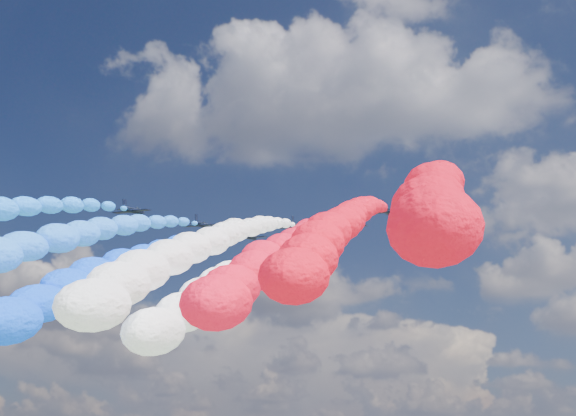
# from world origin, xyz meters

# --- Properties ---
(jet_0) EXTENTS (9.07, 12.04, 5.07)m
(jet_0) POSITION_xyz_m (-32.78, -7.69, 108.53)
(jet_0) COLOR black
(jet_1) EXTENTS (8.83, 11.87, 5.07)m
(jet_1) POSITION_xyz_m (-21.29, 5.42, 108.53)
(jet_1) COLOR black
(trail_1) EXTENTS (6.24, 100.01, 44.57)m
(trail_1) POSITION_xyz_m (-21.29, -46.14, 88.24)
(trail_1) COLOR #2676F5
(jet_2) EXTENTS (8.82, 11.86, 5.07)m
(jet_2) POSITION_xyz_m (-12.74, 17.35, 108.53)
(jet_2) COLOR black
(trail_2) EXTENTS (6.24, 100.01, 44.57)m
(trail_2) POSITION_xyz_m (-12.74, -34.20, 88.24)
(trail_2) COLOR #0D4AFF
(jet_3) EXTENTS (8.60, 11.71, 5.07)m
(jet_3) POSITION_xyz_m (0.42, 11.48, 108.53)
(jet_3) COLOR black
(trail_3) EXTENTS (6.24, 100.01, 44.57)m
(trail_3) POSITION_xyz_m (0.42, -40.07, 88.24)
(trail_3) COLOR white
(jet_4) EXTENTS (8.65, 11.74, 5.07)m
(jet_4) POSITION_xyz_m (1.78, 26.62, 108.53)
(jet_4) COLOR black
(trail_4) EXTENTS (6.24, 100.01, 44.57)m
(trail_4) POSITION_xyz_m (1.78, -24.93, 88.24)
(trail_4) COLOR white
(jet_5) EXTENTS (9.20, 12.13, 5.07)m
(jet_5) POSITION_xyz_m (12.66, 14.47, 108.53)
(jet_5) COLOR black
(trail_5) EXTENTS (6.24, 100.01, 44.57)m
(trail_5) POSITION_xyz_m (12.66, -37.09, 88.24)
(trail_5) COLOR red
(jet_6) EXTENTS (9.10, 12.06, 5.07)m
(jet_6) POSITION_xyz_m (22.26, 5.65, 108.53)
(jet_6) COLOR black
(trail_6) EXTENTS (6.24, 100.01, 44.57)m
(trail_6) POSITION_xyz_m (22.26, -45.90, 88.24)
(trail_6) COLOR red
(jet_7) EXTENTS (9.03, 12.01, 5.07)m
(jet_7) POSITION_xyz_m (34.75, -6.01, 108.53)
(jet_7) COLOR black
(trail_7) EXTENTS (6.24, 100.01, 44.57)m
(trail_7) POSITION_xyz_m (34.75, -57.56, 88.24)
(trail_7) COLOR red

